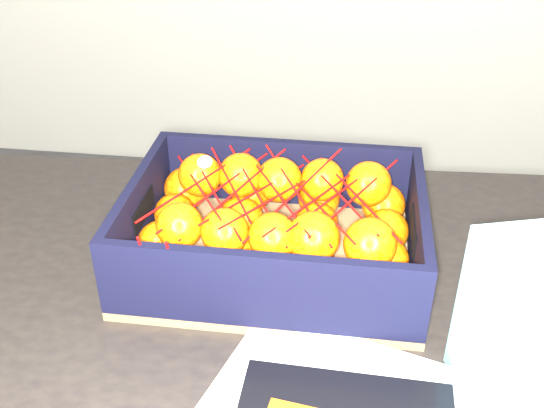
# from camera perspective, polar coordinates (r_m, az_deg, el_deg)

# --- Properties ---
(table) EXTENTS (1.24, 0.86, 0.75)m
(table) POSITION_cam_1_polar(r_m,az_deg,el_deg) (0.82, 4.58, -16.69)
(table) COLOR black
(table) RESTS_ON ground
(produce_crate) EXTENTS (0.37, 0.28, 0.11)m
(produce_crate) POSITION_cam_1_polar(r_m,az_deg,el_deg) (0.83, 0.28, -3.27)
(produce_crate) COLOR #946B44
(produce_crate) RESTS_ON table
(clementine_heap) EXTENTS (0.35, 0.26, 0.11)m
(clementine_heap) POSITION_cam_1_polar(r_m,az_deg,el_deg) (0.82, 0.41, -1.80)
(clementine_heap) COLOR #FF5B05
(clementine_heap) RESTS_ON produce_crate
(mesh_net) EXTENTS (0.30, 0.25, 0.09)m
(mesh_net) POSITION_cam_1_polar(r_m,az_deg,el_deg) (0.79, -0.24, 0.67)
(mesh_net) COLOR red
(mesh_net) RESTS_ON clementine_heap
(retail_carton) EXTENTS (0.11, 0.14, 0.18)m
(retail_carton) POSITION_cam_1_polar(r_m,az_deg,el_deg) (0.66, 21.23, -10.74)
(retail_carton) COLOR silver
(retail_carton) RESTS_ON table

